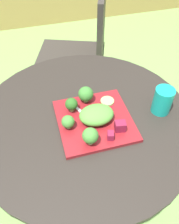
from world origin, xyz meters
TOP-DOWN VIEW (x-y plane):
  - ground_plane at (0.00, 0.00)m, footprint 12.00×12.00m
  - patio_table at (0.00, 0.00)m, footprint 0.82×0.82m
  - patio_chair at (0.18, 0.73)m, footprint 0.57×0.57m
  - salad_plate at (0.03, -0.03)m, footprint 0.27×0.27m
  - drinking_glass at (0.29, -0.04)m, footprint 0.07×0.07m
  - fork at (-0.00, -0.00)m, footprint 0.08×0.15m
  - lettuce_mound at (0.04, -0.04)m, footprint 0.13×0.10m
  - broccoli_floret_0 at (-0.07, -0.04)m, footprint 0.05×0.05m
  - broccoli_floret_1 at (-0.04, 0.03)m, footprint 0.05×0.05m
  - broccoli_floret_2 at (0.02, 0.07)m, footprint 0.06×0.06m
  - broccoli_floret_3 at (-0.01, -0.13)m, footprint 0.05×0.05m
  - cucumber_slice_0 at (0.10, 0.04)m, footprint 0.05×0.05m
  - beet_chunk_0 at (0.06, -0.13)m, footprint 0.03×0.03m
  - beet_chunk_1 at (0.10, -0.10)m, footprint 0.04×0.04m

SIDE VIEW (x-z plane):
  - ground_plane at x=0.00m, z-range 0.00..0.00m
  - patio_table at x=0.00m, z-range 0.07..0.78m
  - patio_chair at x=0.18m, z-range 0.08..0.98m
  - salad_plate at x=0.03m, z-range 0.71..0.72m
  - fork at x=0.00m, z-range 0.72..0.72m
  - cucumber_slice_0 at x=0.10m, z-range 0.72..0.73m
  - beet_chunk_0 at x=0.06m, z-range 0.72..0.75m
  - beet_chunk_1 at x=0.10m, z-range 0.72..0.76m
  - lettuce_mound at x=0.04m, z-range 0.72..0.77m
  - broccoli_floret_0 at x=-0.07m, z-range 0.72..0.77m
  - drinking_glass at x=0.29m, z-range 0.70..0.80m
  - broccoli_floret_1 at x=-0.04m, z-range 0.72..0.78m
  - broccoli_floret_2 at x=0.02m, z-range 0.72..0.79m
  - broccoli_floret_3 at x=-0.01m, z-range 0.72..0.79m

